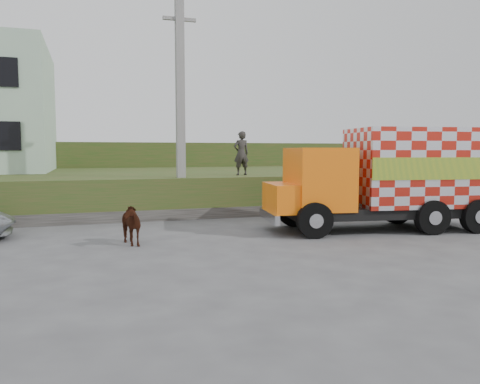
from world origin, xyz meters
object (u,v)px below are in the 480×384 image
object	(u,v)px
cow	(127,224)
utility_pole	(180,107)
cargo_truck	(392,178)
pedestrian	(241,153)

from	to	relation	value
cow	utility_pole	bearing A→B (deg)	48.25
cargo_truck	pedestrian	distance (m)	6.43
utility_pole	pedestrian	world-z (taller)	utility_pole
pedestrian	cargo_truck	bearing A→B (deg)	115.45
cargo_truck	utility_pole	bearing A→B (deg)	150.13
cargo_truck	cow	world-z (taller)	cargo_truck
utility_pole	cargo_truck	size ratio (longest dim) A/B	1.08
utility_pole	pedestrian	distance (m)	3.28
cow	pedestrian	size ratio (longest dim) A/B	0.74
cow	pedestrian	distance (m)	7.61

